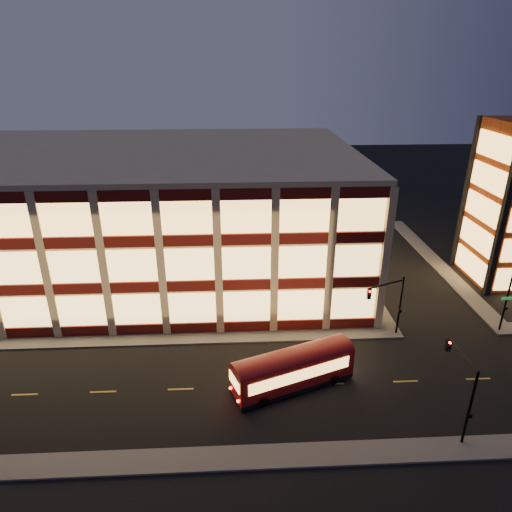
{
  "coord_description": "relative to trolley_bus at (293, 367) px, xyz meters",
  "views": [
    {
      "loc": [
        8.42,
        -34.86,
        23.97
      ],
      "look_at": [
        10.67,
        8.0,
        5.16
      ],
      "focal_mm": 32.0,
      "sensor_mm": 36.0,
      "label": 1
    }
  ],
  "objects": [
    {
      "name": "ground",
      "position": [
        -12.81,
        6.09,
        -1.83
      ],
      "size": [
        200.0,
        200.0,
        0.0
      ],
      "primitive_type": "plane",
      "color": "black",
      "rests_on": "ground"
    },
    {
      "name": "sidewalk_office_south",
      "position": [
        -15.81,
        7.09,
        -1.76
      ],
      "size": [
        54.0,
        2.0,
        0.15
      ],
      "primitive_type": "cube",
      "color": "#514F4C",
      "rests_on": "ground"
    },
    {
      "name": "sidewalk_office_east",
      "position": [
        10.19,
        23.09,
        -1.76
      ],
      "size": [
        2.0,
        30.0,
        0.15
      ],
      "primitive_type": "cube",
      "color": "#514F4C",
      "rests_on": "ground"
    },
    {
      "name": "sidewalk_tower_west",
      "position": [
        21.19,
        23.09,
        -1.76
      ],
      "size": [
        2.0,
        30.0,
        0.15
      ],
      "primitive_type": "cube",
      "color": "#514F4C",
      "rests_on": "ground"
    },
    {
      "name": "sidewalk_near",
      "position": [
        -12.81,
        -6.91,
        -1.76
      ],
      "size": [
        100.0,
        2.0,
        0.15
      ],
      "primitive_type": "cube",
      "color": "#514F4C",
      "rests_on": "ground"
    },
    {
      "name": "office_building",
      "position": [
        -15.73,
        23.0,
        5.42
      ],
      "size": [
        50.45,
        30.45,
        14.5
      ],
      "color": "tan",
      "rests_on": "ground"
    },
    {
      "name": "traffic_signal_far",
      "position": [
        9.4,
        6.33,
        2.28
      ],
      "size": [
        3.79,
        1.87,
        6.0
      ],
      "color": "black",
      "rests_on": "ground"
    },
    {
      "name": "traffic_signal_near",
      "position": [
        10.69,
        -4.94,
        2.3
      ],
      "size": [
        0.32,
        4.45,
        6.0
      ],
      "color": "black",
      "rests_on": "ground"
    },
    {
      "name": "trolley_bus",
      "position": [
        0.0,
        0.0,
        0.0
      ],
      "size": [
        9.98,
        5.78,
        3.3
      ],
      "rotation": [
        0.0,
        0.0,
        0.37
      ],
      "color": "maroon",
      "rests_on": "ground"
    }
  ]
}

